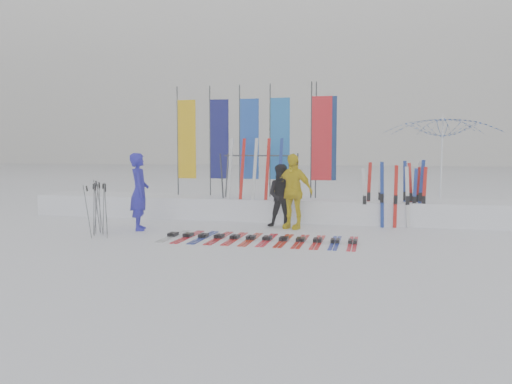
% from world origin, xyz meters
% --- Properties ---
extents(ground, '(120.00, 120.00, 0.00)m').
position_xyz_m(ground, '(0.00, 0.00, 0.00)').
color(ground, white).
rests_on(ground, ground).
extents(snow_bank, '(14.00, 1.60, 0.60)m').
position_xyz_m(snow_bank, '(0.00, 4.60, 0.30)').
color(snow_bank, white).
rests_on(snow_bank, ground).
extents(person_blue, '(0.69, 0.80, 1.86)m').
position_xyz_m(person_blue, '(-2.76, 1.91, 0.93)').
color(person_blue, '#1F1DA9').
rests_on(person_blue, ground).
extents(person_black, '(0.80, 0.65, 1.58)m').
position_xyz_m(person_black, '(0.52, 3.10, 0.79)').
color(person_black, black).
rests_on(person_black, ground).
extents(person_yellow, '(1.17, 0.77, 1.84)m').
position_xyz_m(person_yellow, '(0.79, 2.98, 0.92)').
color(person_yellow, yellow).
rests_on(person_yellow, ground).
extents(tent_canopy, '(3.80, 3.85, 2.99)m').
position_xyz_m(tent_canopy, '(4.60, 5.94, 1.49)').
color(tent_canopy, white).
rests_on(tent_canopy, ground).
extents(ski_row, '(4.12, 1.69, 0.07)m').
position_xyz_m(ski_row, '(0.34, 1.22, 0.04)').
color(ski_row, '#B1B3B8').
rests_on(ski_row, ground).
extents(pole_cluster, '(0.63, 0.84, 1.24)m').
position_xyz_m(pole_cluster, '(-3.34, 1.03, 0.59)').
color(pole_cluster, '#595B60').
rests_on(pole_cluster, ground).
extents(feather_flags, '(4.69, 0.24, 3.20)m').
position_xyz_m(feather_flags, '(-0.40, 4.84, 2.24)').
color(feather_flags, '#383A3F').
rests_on(feather_flags, ground).
extents(ski_rack, '(2.04, 0.80, 1.23)m').
position_xyz_m(ski_rack, '(-0.31, 4.20, 1.38)').
color(ski_rack, '#383A3F').
rests_on(ski_rack, ground).
extents(upright_skis, '(1.52, 1.00, 1.69)m').
position_xyz_m(upright_skis, '(3.44, 4.03, 0.79)').
color(upright_skis, navy).
rests_on(upright_skis, ground).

